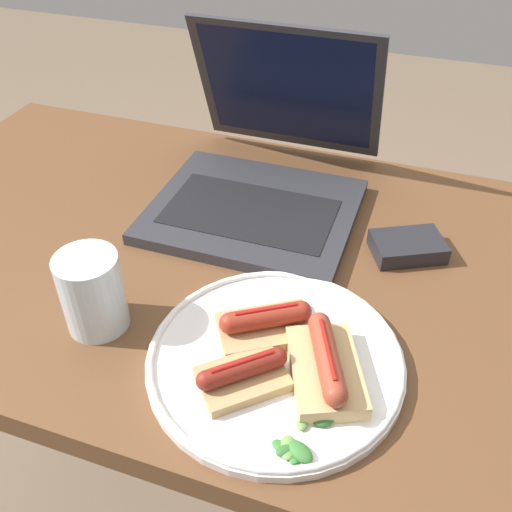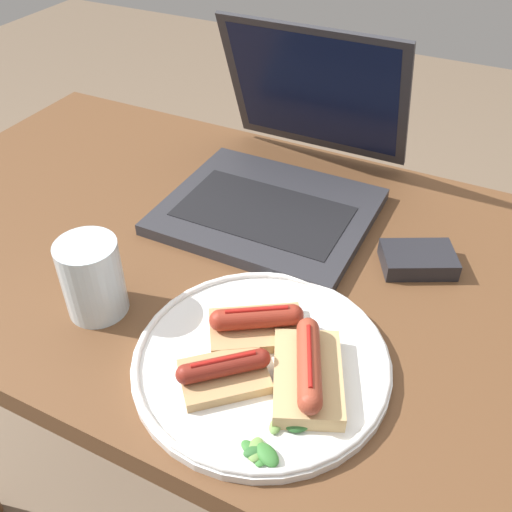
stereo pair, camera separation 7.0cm
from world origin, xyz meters
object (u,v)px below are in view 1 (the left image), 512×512
plate (275,359)px  external_drive (408,247)px  drinking_glass (92,292)px  laptop (264,174)px

plate → external_drive: (0.11, 0.25, 0.00)m
drinking_glass → external_drive: 0.43m
plate → drinking_glass: bearing=-177.7°
laptop → drinking_glass: laptop is taller
external_drive → laptop: bearing=137.1°
laptop → plate: size_ratio=1.19×
drinking_glass → laptop: bearing=72.3°
plate → external_drive: 0.28m
plate → external_drive: external_drive is taller
laptop → external_drive: size_ratio=3.01×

